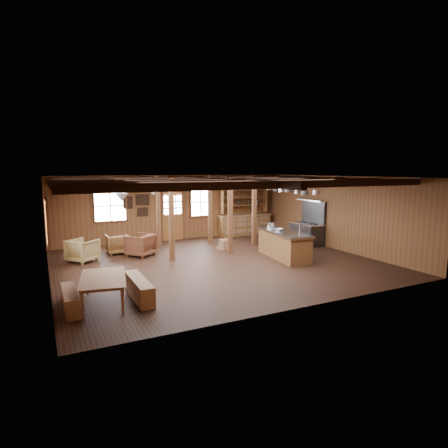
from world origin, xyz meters
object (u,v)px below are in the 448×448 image
Objects in this scene: commercial_range at (308,230)px; armchair_c at (83,250)px; kitchen_island at (284,244)px; armchair_a at (140,245)px; dining_table at (105,290)px; armchair_b at (117,244)px.

armchair_c is at bearing 173.71° from commercial_range.
kitchen_island reaches higher than armchair_a.
armchair_b is (1.23, 5.12, 0.04)m from dining_table.
kitchen_island reaches higher than armchair_c.
armchair_a is 1.03× the size of armchair_c.
commercial_range reaches higher than armchair_b.
commercial_range reaches higher than armchair_a.
armchair_c reaches higher than armchair_b.
commercial_range is 6.73m from armchair_a.
armchair_c is at bearing 29.98° from armchair_b.
armchair_a reaches higher than dining_table.
kitchen_island is 6.55m from dining_table.
kitchen_island is 2.76m from commercial_range.
armchair_b is at bearing 167.06° from commercial_range.
armchair_b is (-0.66, 0.74, -0.04)m from armchair_a.
commercial_range is (2.29, 1.55, 0.12)m from kitchen_island.
armchair_a is 1.12× the size of armchair_b.
commercial_range is 9.22m from dining_table.
commercial_range is at bearing 166.74° from armchair_b.
armchair_b is (-5.04, 3.23, -0.13)m from kitchen_island.
commercial_range is 7.52m from armchair_b.
commercial_range reaches higher than dining_table.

